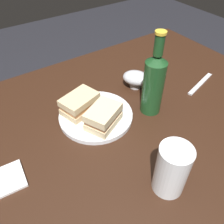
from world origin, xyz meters
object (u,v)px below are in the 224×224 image
at_px(plate, 96,115).
at_px(sandwich_half_left, 80,104).
at_px(cider_bottle, 153,82).
at_px(pint_glass, 171,172).
at_px(fork, 200,84).
at_px(sandwich_half_right, 103,117).
at_px(gravy_boat, 136,78).
at_px(napkin, 2,182).

height_order(plate, sandwich_half_left, sandwich_half_left).
bearing_deg(cider_bottle, pint_glass, -122.13).
height_order(cider_bottle, fork, cider_bottle).
relative_size(sandwich_half_left, fork, 0.76).
xyz_separation_m(sandwich_half_left, cider_bottle, (0.21, -0.11, 0.07)).
xyz_separation_m(sandwich_half_right, gravy_boat, (0.22, 0.11, -0.01)).
distance_m(sandwich_half_right, gravy_boat, 0.25).
distance_m(sandwich_half_left, napkin, 0.32).
xyz_separation_m(plate, cider_bottle, (0.18, -0.07, 0.11)).
bearing_deg(napkin, sandwich_half_right, 3.42).
bearing_deg(napkin, pint_glass, -35.47).
bearing_deg(fork, plate, 155.75).
relative_size(gravy_boat, napkin, 1.15).
bearing_deg(sandwich_half_right, gravy_boat, 27.18).
bearing_deg(sandwich_half_left, napkin, -158.28).
height_order(plate, fork, plate).
height_order(gravy_boat, napkin, gravy_boat).
relative_size(sandwich_half_left, cider_bottle, 0.48).
distance_m(sandwich_half_left, pint_glass, 0.37).
relative_size(sandwich_half_left, gravy_boat, 1.08).
relative_size(sandwich_half_right, fork, 0.75).
distance_m(pint_glass, fork, 0.49).
bearing_deg(fork, pint_glass, -164.54).
height_order(napkin, fork, napkin).
xyz_separation_m(pint_glass, fork, (0.42, 0.25, -0.06)).
bearing_deg(cider_bottle, fork, -1.14).
relative_size(sandwich_half_right, cider_bottle, 0.48).
distance_m(plate, cider_bottle, 0.22).
relative_size(pint_glass, cider_bottle, 0.51).
distance_m(sandwich_half_left, fork, 0.49).
xyz_separation_m(sandwich_half_right, cider_bottle, (0.18, -0.01, 0.07)).
relative_size(plate, gravy_boat, 1.94).
bearing_deg(pint_glass, fork, 30.28).
distance_m(sandwich_half_right, napkin, 0.33).
bearing_deg(sandwich_half_right, pint_glass, -85.29).
bearing_deg(gravy_boat, fork, -30.90).
relative_size(sandwich_half_right, napkin, 1.22).
height_order(pint_glass, napkin, pint_glass).
bearing_deg(fork, sandwich_half_right, 162.80).
bearing_deg(sandwich_half_left, pint_glass, -82.00).
bearing_deg(cider_bottle, napkin, -179.30).
xyz_separation_m(pint_glass, cider_bottle, (0.16, 0.25, 0.05)).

